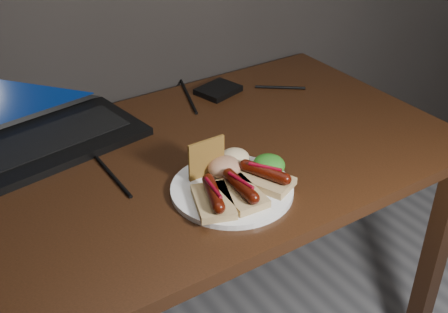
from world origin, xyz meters
name	(u,v)px	position (x,y,z in m)	size (l,w,h in m)	color
desk	(163,199)	(0.00, 1.38, 0.66)	(1.40, 0.70, 0.75)	#371B0D
laptop	(39,114)	(-0.17, 1.67, 0.81)	(0.44, 0.38, 0.25)	black
hard_drive	(218,90)	(0.31, 1.63, 0.76)	(0.11, 0.09, 0.02)	black
desk_cables	(138,138)	(0.01, 1.52, 0.75)	(1.03, 0.45, 0.01)	black
plate	(232,189)	(0.08, 1.22, 0.76)	(0.25, 0.25, 0.01)	white
bread_sausage_left	(213,198)	(0.01, 1.18, 0.78)	(0.10, 0.13, 0.04)	tan
bread_sausage_center	(241,191)	(0.07, 1.18, 0.78)	(0.08, 0.12, 0.04)	tan
bread_sausage_right	(265,177)	(0.14, 1.19, 0.78)	(0.11, 0.13, 0.04)	tan
crispbread	(207,158)	(0.06, 1.28, 0.80)	(0.09, 0.01, 0.09)	#A67A2D
salad_greens	(269,165)	(0.17, 1.22, 0.78)	(0.07, 0.07, 0.04)	#1B5611
salsa_mound	(224,167)	(0.09, 1.26, 0.78)	(0.07, 0.07, 0.04)	maroon
coleslaw_mound	(235,158)	(0.13, 1.28, 0.78)	(0.06, 0.06, 0.04)	#EDE6CC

